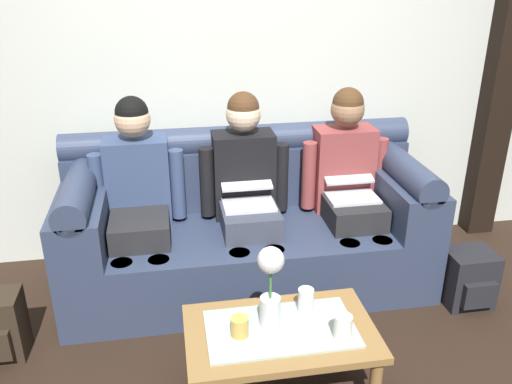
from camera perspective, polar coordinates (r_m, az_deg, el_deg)
back_wall_patterned at (r=3.61m, az=-2.48°, el=15.64°), size 6.00×0.12×2.90m
timber_pillar at (r=4.17m, az=25.02°, el=14.63°), size 0.20×0.20×2.90m
couch at (r=3.44m, az=-1.01°, el=-3.75°), size 2.23×0.88×0.96m
person_left at (r=3.29m, az=-12.32°, el=-0.11°), size 0.56×0.67×1.22m
person_middle at (r=3.31m, az=-1.04°, el=0.64°), size 0.56×0.67×1.22m
person_right at (r=3.46m, az=9.67°, el=1.35°), size 0.56×0.67×1.22m
coffee_table at (r=2.61m, az=2.60°, el=-15.12°), size 0.88×0.55×0.38m
flower_vase at (r=2.46m, az=1.54°, el=-9.49°), size 0.12×0.12×0.41m
cup_near_left at (r=2.51m, az=-1.74°, el=-14.00°), size 0.08×0.08×0.09m
cup_near_right at (r=2.52m, az=9.17°, el=-13.88°), size 0.08×0.08×0.11m
cup_far_center at (r=2.66m, az=5.27°, el=-11.26°), size 0.08×0.08×0.12m
backpack_right at (r=3.53m, az=21.50°, el=-8.49°), size 0.28×0.28×0.34m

